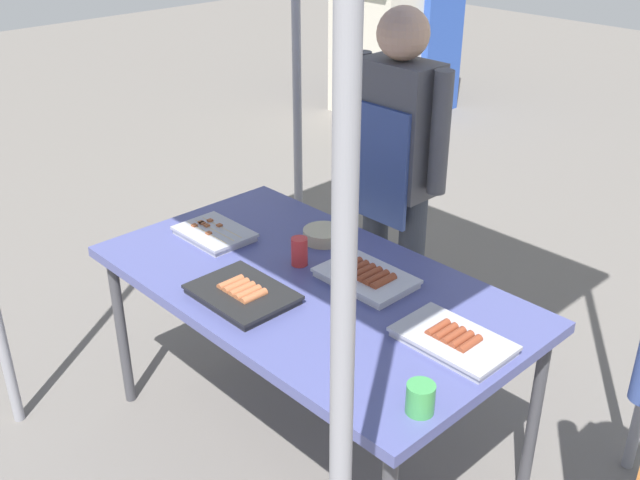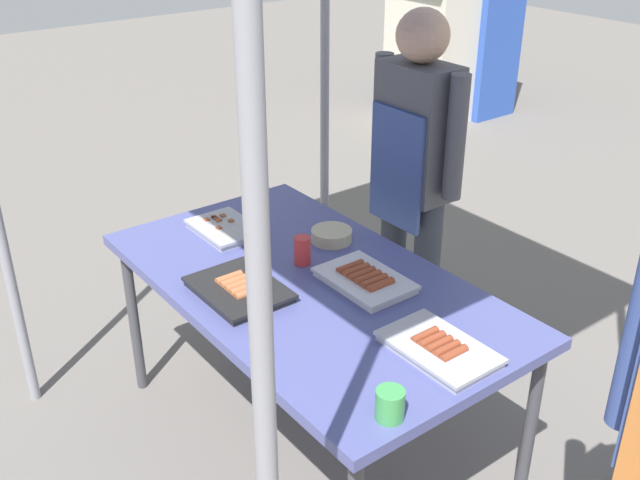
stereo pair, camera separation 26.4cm
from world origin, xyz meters
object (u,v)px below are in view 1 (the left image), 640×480
object	(u,v)px
stall_table	(310,294)
tray_grilled_sausages	(453,340)
tray_pork_links	(242,294)
condiment_bowl	(323,235)
neighbor_stall_right	(382,24)
neighbor_stall_left	(401,10)
tray_meat_skewers	(214,233)
drink_cup_by_wok	(299,251)
drink_cup_near_edge	(420,398)
tray_spring_rolls	(366,277)
vendor_woman	(396,161)

from	to	relation	value
stall_table	tray_grilled_sausages	xyz separation A→B (m)	(0.60, 0.05, 0.07)
tray_pork_links	condiment_bowl	xyz separation A→B (m)	(-0.13, 0.51, 0.01)
neighbor_stall_right	neighbor_stall_left	bearing A→B (deg)	105.12
tray_meat_skewers	drink_cup_by_wok	world-z (taller)	drink_cup_by_wok
stall_table	neighbor_stall_left	distance (m)	4.89
tray_pork_links	condiment_bowl	world-z (taller)	same
neighbor_stall_left	drink_cup_by_wok	bearing A→B (deg)	-53.68
drink_cup_near_edge	tray_spring_rolls	bearing A→B (deg)	145.08
condiment_bowl	drink_cup_by_wok	world-z (taller)	drink_cup_by_wok
tray_grilled_sausages	neighbor_stall_left	distance (m)	5.23
vendor_woman	drink_cup_by_wok	bearing A→B (deg)	101.20
drink_cup_by_wok	tray_spring_rolls	bearing A→B (deg)	17.89
vendor_woman	neighbor_stall_left	distance (m)	4.14
condiment_bowl	neighbor_stall_right	world-z (taller)	neighbor_stall_right
stall_table	tray_meat_skewers	distance (m)	0.53
stall_table	drink_cup_near_edge	distance (m)	0.78
tray_meat_skewers	neighbor_stall_right	xyz separation A→B (m)	(-2.32, 3.57, 0.04)
tray_pork_links	drink_cup_near_edge	size ratio (longest dim) A/B	3.93
tray_grilled_sausages	tray_spring_rolls	world-z (taller)	tray_spring_rolls
tray_meat_skewers	tray_spring_rolls	size ratio (longest dim) A/B	0.89
tray_grilled_sausages	vendor_woman	size ratio (longest dim) A/B	0.22
tray_meat_skewers	condiment_bowl	size ratio (longest dim) A/B	1.85
condiment_bowl	drink_cup_by_wok	bearing A→B (deg)	-68.25
tray_spring_rolls	neighbor_stall_left	xyz separation A→B (m)	(-3.09, 3.76, 0.10)
tray_spring_rolls	neighbor_stall_right	world-z (taller)	neighbor_stall_right
tray_spring_rolls	neighbor_stall_right	xyz separation A→B (m)	(-2.99, 3.39, 0.04)
tray_pork_links	neighbor_stall_right	xyz separation A→B (m)	(-2.77, 3.78, 0.04)
tray_meat_skewers	vendor_woman	size ratio (longest dim) A/B	0.19
stall_table	tray_spring_rolls	world-z (taller)	tray_spring_rolls
tray_grilled_sausages	drink_cup_near_edge	bearing A→B (deg)	-67.91
tray_spring_rolls	drink_cup_by_wok	distance (m)	0.28
stall_table	tray_grilled_sausages	bearing A→B (deg)	5.01
stall_table	vendor_woman	xyz separation A→B (m)	(-0.26, 0.75, 0.25)
tray_grilled_sausages	condiment_bowl	bearing A→B (deg)	165.46
drink_cup_near_edge	drink_cup_by_wok	bearing A→B (deg)	159.06
tray_pork_links	tray_spring_rolls	world-z (taller)	same
tray_grilled_sausages	drink_cup_by_wok	world-z (taller)	drink_cup_by_wok
tray_meat_skewers	drink_cup_near_edge	bearing A→B (deg)	-10.34
tray_spring_rolls	neighbor_stall_right	bearing A→B (deg)	131.41
condiment_bowl	vendor_woman	distance (m)	0.52
tray_spring_rolls	neighbor_stall_left	bearing A→B (deg)	129.41
stall_table	vendor_woman	distance (m)	0.83
neighbor_stall_left	neighbor_stall_right	xyz separation A→B (m)	(0.10, -0.37, -0.06)
vendor_woman	drink_cup_near_edge	bearing A→B (deg)	134.06
neighbor_stall_left	stall_table	bearing A→B (deg)	-52.95
tray_pork_links	neighbor_stall_left	size ratio (longest dim) A/B	0.20
tray_spring_rolls	drink_cup_near_edge	bearing A→B (deg)	-34.92
tray_pork_links	tray_spring_rolls	distance (m)	0.45
tray_meat_skewers	neighbor_stall_right	size ratio (longest dim) A/B	0.19
stall_table	tray_meat_skewers	xyz separation A→B (m)	(-0.53, -0.04, 0.07)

